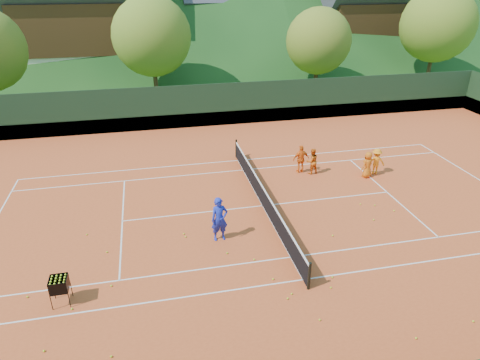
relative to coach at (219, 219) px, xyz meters
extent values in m
plane|color=#2F5319|center=(2.45, 2.30, -0.96)|extent=(400.00, 400.00, 0.00)
cube|color=#BD461E|center=(2.45, 2.30, -0.95)|extent=(40.00, 24.00, 0.02)
imported|color=#1B29B2|center=(0.00, 0.00, 0.00)|extent=(0.73, 0.52, 1.88)
imported|color=orange|center=(5.96, 5.21, -0.23)|extent=(0.77, 0.65, 1.43)
imported|color=orange|center=(5.43, 5.47, -0.16)|extent=(0.93, 0.41, 1.56)
imported|color=#D26212|center=(8.66, 4.15, -0.23)|extent=(0.82, 0.69, 1.42)
imported|color=orange|center=(9.30, 4.44, -0.22)|extent=(1.03, 0.76, 1.43)
sphere|color=#B8E025|center=(2.27, -5.18, -0.91)|extent=(0.07, 0.07, 0.07)
sphere|color=#B8E025|center=(-5.37, 1.46, -0.91)|extent=(0.07, 0.07, 0.07)
sphere|color=#B8E025|center=(-1.42, 0.66, -0.91)|extent=(0.07, 0.07, 0.07)
sphere|color=#B8E025|center=(-4.06, -5.24, -0.91)|extent=(0.07, 0.07, 0.07)
sphere|color=#B8E025|center=(-4.21, -2.10, -0.91)|extent=(0.07, 0.07, 0.07)
sphere|color=#B8E025|center=(6.96, 1.41, -0.91)|extent=(0.07, 0.07, 0.07)
sphere|color=#B8E025|center=(3.50, -3.31, -0.91)|extent=(0.07, 0.07, 0.07)
sphere|color=#B8E025|center=(7.56, 1.16, -0.91)|extent=(0.07, 0.07, 0.07)
sphere|color=#B8E025|center=(-5.97, -4.62, -0.91)|extent=(0.07, 0.07, 0.07)
sphere|color=#B8E025|center=(3.22, -3.83, -0.91)|extent=(0.07, 0.07, 0.07)
sphere|color=#B8E025|center=(1.40, -2.97, -0.91)|extent=(0.07, 0.07, 0.07)
sphere|color=#B8E025|center=(-5.40, -3.00, -0.91)|extent=(0.07, 0.07, 0.07)
sphere|color=#B8E025|center=(4.79, -6.50, -0.91)|extent=(0.07, 0.07, 0.07)
sphere|color=#B8E025|center=(-6.94, -2.07, -0.91)|extent=(0.07, 0.07, 0.07)
sphere|color=#B8E025|center=(6.87, -0.03, -0.91)|extent=(0.07, 0.07, 0.07)
sphere|color=#B8E025|center=(-1.36, 0.42, -0.91)|extent=(0.07, 0.07, 0.07)
sphere|color=#B8E025|center=(6.93, -6.27, -0.91)|extent=(0.07, 0.07, 0.07)
sphere|color=#B8E025|center=(4.60, -0.81, -0.91)|extent=(0.07, 0.07, 0.07)
sphere|color=#B8E025|center=(1.79, -3.84, -0.91)|extent=(0.07, 0.07, 0.07)
sphere|color=#B8E025|center=(0.09, -1.08, -0.91)|extent=(0.07, 0.07, 0.07)
sphere|color=#B8E025|center=(1.59, -4.03, -0.91)|extent=(0.07, 0.07, 0.07)
sphere|color=#B8E025|center=(-4.47, 0.01, -0.91)|extent=(0.07, 0.07, 0.07)
sphere|color=#B8E025|center=(8.18, 0.50, -0.91)|extent=(0.07, 0.07, 0.07)
sphere|color=#B8E025|center=(1.02, -1.70, -0.91)|extent=(0.07, 0.07, 0.07)
cube|color=silver|center=(2.45, -3.19, -0.94)|extent=(23.77, 0.06, 0.00)
cube|color=white|center=(2.45, 7.78, -0.94)|extent=(23.77, 0.06, 0.00)
cube|color=silver|center=(2.45, -1.82, -0.94)|extent=(23.77, 0.06, 0.00)
cube|color=white|center=(2.45, 6.41, -0.94)|extent=(23.77, 0.06, 0.00)
cube|color=silver|center=(-3.95, 2.30, -0.94)|extent=(0.06, 8.23, 0.00)
cube|color=white|center=(8.85, 2.30, -0.94)|extent=(0.06, 8.23, 0.00)
cube|color=silver|center=(2.45, 2.30, -0.94)|extent=(12.80, 0.06, 0.00)
cube|color=white|center=(2.45, 2.30, -0.94)|extent=(0.06, 10.97, 0.00)
cube|color=black|center=(2.45, 2.30, -0.49)|extent=(0.03, 11.97, 0.90)
cube|color=white|center=(2.45, 2.30, -0.02)|extent=(0.05, 11.97, 0.06)
cylinder|color=black|center=(2.45, -3.69, -0.39)|extent=(0.10, 0.10, 1.10)
cylinder|color=black|center=(2.45, 8.28, -0.39)|extent=(0.10, 0.10, 1.10)
cube|color=black|center=(2.45, 14.30, 0.56)|extent=(40.00, 0.05, 3.00)
cube|color=#195729|center=(2.45, 14.30, -0.44)|extent=(40.40, 0.05, 1.00)
cylinder|color=black|center=(-6.01, -2.86, -0.67)|extent=(0.02, 0.02, 0.55)
cylinder|color=black|center=(-5.46, -2.86, -0.67)|extent=(0.02, 0.02, 0.55)
cylinder|color=black|center=(-6.01, -2.31, -0.67)|extent=(0.02, 0.02, 0.55)
cylinder|color=black|center=(-5.46, -2.31, -0.67)|extent=(0.02, 0.02, 0.55)
cube|color=black|center=(-5.73, -2.59, -0.39)|extent=(0.55, 0.55, 0.02)
cube|color=black|center=(-5.73, -2.86, -0.17)|extent=(0.55, 0.02, 0.45)
cube|color=black|center=(-5.73, -2.31, -0.17)|extent=(0.55, 0.02, 0.45)
cube|color=black|center=(-6.01, -2.59, -0.17)|extent=(0.02, 0.55, 0.45)
cube|color=black|center=(-5.46, -2.59, -0.17)|extent=(0.02, 0.55, 0.45)
sphere|color=#CCE526|center=(-5.94, -2.79, 0.03)|extent=(0.07, 0.07, 0.07)
sphere|color=#CCE526|center=(-5.94, -2.65, 0.03)|extent=(0.07, 0.07, 0.07)
sphere|color=#CCE526|center=(-5.94, -2.52, 0.03)|extent=(0.07, 0.07, 0.07)
sphere|color=#CCE526|center=(-5.94, -2.38, 0.03)|extent=(0.07, 0.07, 0.07)
sphere|color=#CCE526|center=(-5.80, -2.79, 0.03)|extent=(0.07, 0.07, 0.07)
sphere|color=#CCE526|center=(-5.80, -2.65, 0.03)|extent=(0.07, 0.07, 0.07)
sphere|color=#CCE526|center=(-5.80, -2.52, 0.03)|extent=(0.07, 0.07, 0.07)
sphere|color=#CCE526|center=(-5.80, -2.38, 0.03)|extent=(0.07, 0.07, 0.07)
sphere|color=#CCE526|center=(-5.66, -2.79, 0.03)|extent=(0.07, 0.07, 0.07)
sphere|color=#CCE526|center=(-5.66, -2.65, 0.03)|extent=(0.07, 0.07, 0.07)
sphere|color=#CCE526|center=(-5.66, -2.52, 0.03)|extent=(0.07, 0.07, 0.07)
sphere|color=#CCE526|center=(-5.66, -2.38, 0.03)|extent=(0.07, 0.07, 0.07)
sphere|color=#CCE526|center=(-5.53, -2.79, 0.03)|extent=(0.07, 0.07, 0.07)
sphere|color=#CCE526|center=(-5.53, -2.65, 0.03)|extent=(0.07, 0.07, 0.07)
sphere|color=#CCE526|center=(-5.53, -2.52, 0.03)|extent=(0.07, 0.07, 0.07)
sphere|color=#CCE526|center=(-5.53, -2.38, 0.03)|extent=(0.07, 0.07, 0.07)
cube|color=beige|center=(-7.55, 32.30, 0.48)|extent=(12.00, 9.00, 2.88)
cube|color=#3C2210|center=(-7.55, 32.30, 4.16)|extent=(12.24, 9.18, 4.48)
cube|color=beige|center=(8.45, 36.30, 0.30)|extent=(11.00, 8.00, 2.52)
cube|color=#361F0E|center=(8.45, 36.30, 3.52)|extent=(11.22, 8.16, 3.92)
cube|color=#3E3E45|center=(8.45, 36.30, 6.08)|extent=(12.65, 8.82, 8.82)
cube|color=beige|center=(22.45, 32.30, 0.39)|extent=(10.00, 8.00, 2.70)
cube|color=#361E0E|center=(22.45, 32.30, 3.84)|extent=(10.20, 8.16, 4.20)
cylinder|color=#422C1A|center=(-1.55, 22.30, 0.48)|extent=(0.36, 0.36, 2.88)
sphere|color=#4B741F|center=(-1.55, 22.30, 4.24)|extent=(6.40, 6.40, 6.40)
cylinder|color=#42281A|center=(12.45, 21.30, 0.30)|extent=(0.36, 0.36, 2.52)
sphere|color=#51701D|center=(12.45, 21.30, 3.59)|extent=(5.60, 5.60, 5.60)
cylinder|color=#3C2818|center=(24.45, 22.30, 0.57)|extent=(0.36, 0.36, 3.06)
sphere|color=#4C721E|center=(24.45, 22.30, 4.56)|extent=(6.80, 6.80, 6.80)
camera|label=1|loc=(-2.36, -14.53, 8.92)|focal=32.00mm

